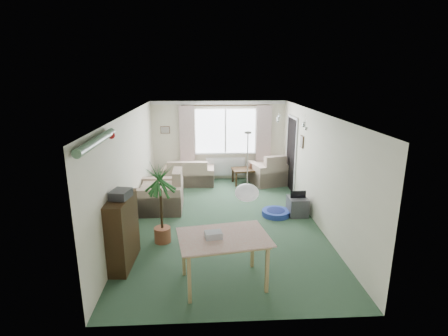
{
  "coord_description": "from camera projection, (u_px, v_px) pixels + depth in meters",
  "views": [
    {
      "loc": [
        -0.4,
        -7.18,
        3.21
      ],
      "look_at": [
        0.0,
        0.3,
        1.15
      ],
      "focal_mm": 28.0,
      "sensor_mm": 36.0,
      "label": 1
    }
  ],
  "objects": [
    {
      "name": "ground",
      "position": [
        225.0,
        221.0,
        7.78
      ],
      "size": [
        6.5,
        6.5,
        0.0
      ],
      "primitive_type": "plane",
      "color": "#2D4B34"
    },
    {
      "name": "window",
      "position": [
        225.0,
        131.0,
        10.5
      ],
      "size": [
        1.8,
        0.03,
        1.3
      ],
      "primitive_type": "cube",
      "color": "white"
    },
    {
      "name": "curtain_rod",
      "position": [
        226.0,
        105.0,
        10.22
      ],
      "size": [
        2.6,
        0.03,
        0.03
      ],
      "primitive_type": "cube",
      "color": "black"
    },
    {
      "name": "curtain_left",
      "position": [
        187.0,
        140.0,
        10.41
      ],
      "size": [
        0.45,
        0.08,
        2.0
      ],
      "primitive_type": "cube",
      "color": "beige"
    },
    {
      "name": "curtain_right",
      "position": [
        264.0,
        139.0,
        10.53
      ],
      "size": [
        0.45,
        0.08,
        2.0
      ],
      "primitive_type": "cube",
      "color": "beige"
    },
    {
      "name": "radiator",
      "position": [
        225.0,
        167.0,
        10.76
      ],
      "size": [
        1.2,
        0.1,
        0.55
      ],
      "primitive_type": "cube",
      "color": "white"
    },
    {
      "name": "doorway",
      "position": [
        291.0,
        154.0,
        9.74
      ],
      "size": [
        0.03,
        0.95,
        2.0
      ],
      "primitive_type": "cube",
      "color": "black"
    },
    {
      "name": "pendant_lamp",
      "position": [
        247.0,
        193.0,
        5.19
      ],
      "size": [
        0.36,
        0.36,
        0.36
      ],
      "primitive_type": "sphere",
      "color": "white"
    },
    {
      "name": "tinsel_garland",
      "position": [
        97.0,
        141.0,
        4.86
      ],
      "size": [
        1.6,
        1.6,
        0.12
      ],
      "primitive_type": "cylinder",
      "color": "#196626"
    },
    {
      "name": "bauble_cluster_a",
      "position": [
        278.0,
        116.0,
        8.13
      ],
      "size": [
        0.2,
        0.2,
        0.2
      ],
      "primitive_type": "sphere",
      "color": "silver"
    },
    {
      "name": "bauble_cluster_b",
      "position": [
        305.0,
        123.0,
        6.99
      ],
      "size": [
        0.2,
        0.2,
        0.2
      ],
      "primitive_type": "sphere",
      "color": "silver"
    },
    {
      "name": "wall_picture_back",
      "position": [
        165.0,
        130.0,
        10.4
      ],
      "size": [
        0.28,
        0.03,
        0.22
      ],
      "primitive_type": "cube",
      "color": "brown"
    },
    {
      "name": "wall_picture_right",
      "position": [
        302.0,
        142.0,
        8.63
      ],
      "size": [
        0.03,
        0.24,
        0.3
      ],
      "primitive_type": "cube",
      "color": "brown"
    },
    {
      "name": "sofa",
      "position": [
        188.0,
        172.0,
        10.28
      ],
      "size": [
        1.54,
        0.85,
        0.75
      ],
      "primitive_type": "cube",
      "rotation": [
        0.0,
        0.0,
        3.1
      ],
      "color": "beige",
      "rests_on": "ground"
    },
    {
      "name": "armchair_corner",
      "position": [
        269.0,
        168.0,
        10.36
      ],
      "size": [
        1.23,
        1.2,
        0.91
      ],
      "primitive_type": "cube",
      "rotation": [
        0.0,
        0.0,
        3.41
      ],
      "color": "#BFA990",
      "rests_on": "ground"
    },
    {
      "name": "armchair_left",
      "position": [
        160.0,
        190.0,
        8.35
      ],
      "size": [
        1.04,
        1.1,
        0.97
      ],
      "primitive_type": "cube",
      "rotation": [
        0.0,
        0.0,
        -1.56
      ],
      "color": "beige",
      "rests_on": "ground"
    },
    {
      "name": "coffee_table",
      "position": [
        249.0,
        176.0,
        10.39
      ],
      "size": [
        1.08,
        0.7,
        0.46
      ],
      "primitive_type": "cube",
      "rotation": [
        0.0,
        0.0,
        0.14
      ],
      "color": "black",
      "rests_on": "ground"
    },
    {
      "name": "photo_frame",
      "position": [
        251.0,
        166.0,
        10.29
      ],
      "size": [
        0.12,
        0.05,
        0.16
      ],
      "primitive_type": "cube",
      "rotation": [
        0.0,
        0.0,
        -0.22
      ],
      "color": "brown",
      "rests_on": "coffee_table"
    },
    {
      "name": "bookshelf",
      "position": [
        122.0,
        231.0,
        5.9
      ],
      "size": [
        0.38,
        1.01,
        1.21
      ],
      "primitive_type": "cube",
      "rotation": [
        0.0,
        0.0,
        -0.05
      ],
      "color": "black",
      "rests_on": "ground"
    },
    {
      "name": "hifi_box",
      "position": [
        121.0,
        194.0,
        5.7
      ],
      "size": [
        0.35,
        0.4,
        0.14
      ],
      "primitive_type": "cube",
      "rotation": [
        0.0,
        0.0,
        -0.22
      ],
      "color": "#313034",
      "rests_on": "bookshelf"
    },
    {
      "name": "houseplant",
      "position": [
        161.0,
        203.0,
        6.63
      ],
      "size": [
        0.79,
        0.79,
        1.6
      ],
      "primitive_type": "cylinder",
      "rotation": [
        0.0,
        0.0,
        -0.18
      ],
      "color": "#246121",
      "rests_on": "ground"
    },
    {
      "name": "dining_table",
      "position": [
        224.0,
        261.0,
        5.4
      ],
      "size": [
        1.38,
        1.04,
        0.79
      ],
      "primitive_type": "cube",
      "rotation": [
        0.0,
        0.0,
        0.17
      ],
      "color": "tan",
      "rests_on": "ground"
    },
    {
      "name": "gift_box",
      "position": [
        213.0,
        236.0,
        5.22
      ],
      "size": [
        0.28,
        0.22,
        0.12
      ],
      "primitive_type": "cube",
      "rotation": [
        0.0,
        0.0,
        0.17
      ],
      "color": "#B5B3BE",
      "rests_on": "dining_table"
    },
    {
      "name": "tv_cube",
      "position": [
        297.0,
        206.0,
        8.07
      ],
      "size": [
        0.44,
        0.48,
        0.43
      ],
      "primitive_type": "cube",
      "rotation": [
        0.0,
        0.0,
        0.03
      ],
      "color": "#303034",
      "rests_on": "ground"
    },
    {
      "name": "pet_bed",
      "position": [
        276.0,
        213.0,
        8.08
      ],
      "size": [
        0.83,
        0.83,
        0.13
      ],
      "primitive_type": "cylinder",
      "rotation": [
        0.0,
        0.0,
        -0.38
      ],
      "color": "navy",
      "rests_on": "ground"
    }
  ]
}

